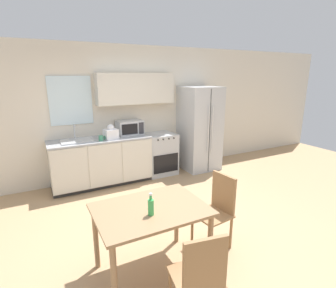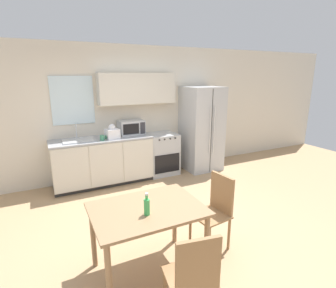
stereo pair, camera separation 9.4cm
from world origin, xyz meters
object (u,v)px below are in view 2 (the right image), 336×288
at_px(microwave, 131,127).
at_px(coffee_mug, 103,138).
at_px(dining_chair_near, 194,276).
at_px(drink_bottle, 147,206).
at_px(dining_table, 147,217).
at_px(dining_chair_side, 216,206).
at_px(oven_range, 161,154).
at_px(refrigerator, 201,129).

bearing_deg(microwave, coffee_mug, -157.16).
xyz_separation_m(dining_chair_near, drink_bottle, (-0.13, 0.67, 0.33)).
bearing_deg(microwave, dining_table, -105.48).
xyz_separation_m(coffee_mug, drink_bottle, (-0.16, -2.60, -0.11)).
bearing_deg(coffee_mug, dining_chair_side, -70.80).
bearing_deg(microwave, dining_chair_near, -100.84).
height_order(oven_range, coffee_mug, coffee_mug).
relative_size(microwave, drink_bottle, 2.20).
bearing_deg(coffee_mug, oven_range, 8.52).
distance_m(dining_table, dining_chair_near, 0.81).
relative_size(refrigerator, microwave, 3.69).
distance_m(microwave, dining_table, 2.89).
distance_m(dining_table, dining_chair_side, 0.96).
height_order(oven_range, microwave, microwave).
bearing_deg(dining_table, drink_bottle, -112.63).
relative_size(coffee_mug, drink_bottle, 0.51).
xyz_separation_m(dining_chair_side, drink_bottle, (-1.00, -0.20, 0.33)).
height_order(oven_range, dining_chair_side, dining_chair_side).
xyz_separation_m(oven_range, microwave, (-0.64, 0.08, 0.63)).
relative_size(oven_range, drink_bottle, 3.87).
relative_size(oven_range, coffee_mug, 7.60).
height_order(coffee_mug, dining_chair_side, coffee_mug).
height_order(oven_range, dining_table, oven_range).
bearing_deg(refrigerator, dining_table, -132.43).
bearing_deg(oven_range, refrigerator, -5.54).
bearing_deg(microwave, drink_bottle, -105.80).
bearing_deg(coffee_mug, refrigerator, 2.56).
relative_size(dining_chair_side, drink_bottle, 4.05).
height_order(dining_table, drink_bottle, drink_bottle).
bearing_deg(drink_bottle, oven_range, 62.53).
distance_m(dining_table, drink_bottle, 0.24).
xyz_separation_m(oven_range, refrigerator, (0.96, -0.09, 0.49)).
bearing_deg(dining_chair_side, coffee_mug, 12.23).
bearing_deg(dining_table, dining_chair_near, -83.98).
xyz_separation_m(coffee_mug, dining_table, (-0.11, -2.48, -0.31)).
bearing_deg(refrigerator, coffee_mug, -177.44).
xyz_separation_m(microwave, dining_table, (-0.76, -2.75, -0.41)).
relative_size(coffee_mug, dining_chair_side, 0.13).
distance_m(dining_chair_side, drink_bottle, 1.07).
bearing_deg(dining_chair_side, refrigerator, -36.35).
bearing_deg(microwave, refrigerator, -6.21).
height_order(refrigerator, dining_chair_near, refrigerator).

